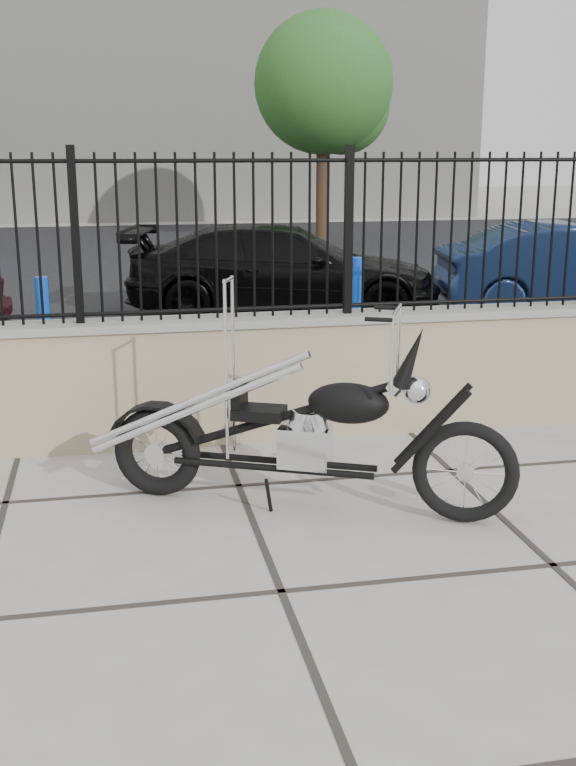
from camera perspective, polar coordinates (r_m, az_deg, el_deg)
The scene contains 11 objects.
ground_plane at distance 4.68m, azimuth -0.42°, elevation -13.15°, with size 90.00×90.00×0.00m, color #99968E.
parking_lot at distance 16.72m, azimuth -8.65°, elevation 7.09°, with size 30.00×30.00×0.00m, color black.
retaining_wall at distance 6.83m, azimuth -4.42°, elevation 0.21°, with size 14.00×0.36×0.96m, color gray.
iron_fence at distance 6.64m, azimuth -4.61°, elevation 9.27°, with size 14.00×0.08×1.20m, color black.
background_building at distance 30.62m, azimuth -10.39°, elevation 17.95°, with size 22.00×6.00×8.00m, color beige.
chopper_motorcycle at distance 5.45m, azimuth 0.62°, elevation -0.79°, with size 2.44×0.43×1.46m, color black, non-canonical shape.
car_black at distance 11.99m, azimuth -0.28°, elevation 7.17°, with size 1.69×4.16×1.21m, color black.
car_blue at distance 12.78m, azimuth 17.85°, elevation 6.95°, with size 1.28×3.68×1.21m, color #101D3B.
bollard_a at distance 8.61m, azimuth -15.21°, elevation 3.08°, with size 0.13×0.13×1.05m, color #0B52A9.
bollard_b at distance 9.14m, azimuth 4.38°, elevation 4.46°, with size 0.13×0.13×1.12m, color #0C31B7.
tree_right at distance 21.38m, azimuth 2.27°, elevation 18.90°, with size 3.16×3.16×5.33m.
Camera 1 is at (-0.78, -4.06, 2.19)m, focal length 42.00 mm.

